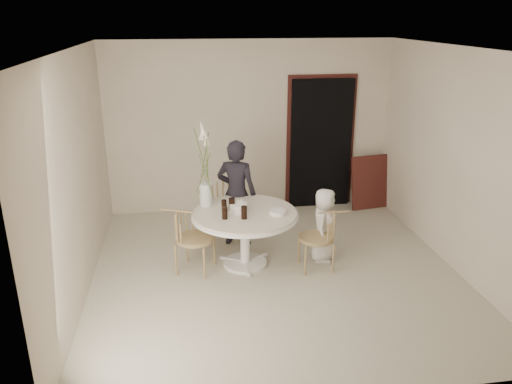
{
  "coord_description": "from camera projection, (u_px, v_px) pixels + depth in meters",
  "views": [
    {
      "loc": [
        -1.07,
        -5.46,
        3.07
      ],
      "look_at": [
        -0.2,
        0.3,
        0.97
      ],
      "focal_mm": 35.0,
      "sensor_mm": 36.0,
      "label": 1
    }
  ],
  "objects": [
    {
      "name": "room_shell",
      "position": [
        277.0,
        146.0,
        5.72
      ],
      "size": [
        4.5,
        4.5,
        4.5
      ],
      "color": "silver",
      "rests_on": "ground"
    },
    {
      "name": "plate_stack",
      "position": [
        278.0,
        212.0,
        6.12
      ],
      "size": [
        0.21,
        0.21,
        0.05
      ],
      "primitive_type": "cylinder",
      "rotation": [
        0.0,
        0.0,
        0.05
      ],
      "color": "white",
      "rests_on": "table"
    },
    {
      "name": "cola_tumbler_b",
      "position": [
        244.0,
        213.0,
        5.97
      ],
      "size": [
        0.09,
        0.09,
        0.16
      ],
      "primitive_type": "cylinder",
      "rotation": [
        0.0,
        0.0,
        -0.36
      ],
      "color": "black",
      "rests_on": "table"
    },
    {
      "name": "chair_left",
      "position": [
        186.0,
        232.0,
        6.15
      ],
      "size": [
        0.58,
        0.56,
        0.8
      ],
      "rotation": [
        0.0,
        0.0,
        1.18
      ],
      "color": "tan",
      "rests_on": "ground"
    },
    {
      "name": "door_trim",
      "position": [
        320.0,
        140.0,
        8.12
      ],
      "size": [
        1.12,
        0.03,
        2.22
      ],
      "primitive_type": "cube",
      "color": "#51201B",
      "rests_on": "ground"
    },
    {
      "name": "ground",
      "position": [
        275.0,
        272.0,
        6.26
      ],
      "size": [
        4.5,
        4.5,
        0.0
      ],
      "primitive_type": "plane",
      "color": "beige",
      "rests_on": "ground"
    },
    {
      "name": "chair_far",
      "position": [
        224.0,
        200.0,
        7.16
      ],
      "size": [
        0.46,
        0.49,
        0.81
      ],
      "rotation": [
        0.0,
        0.0,
        -0.01
      ],
      "color": "tan",
      "rests_on": "ground"
    },
    {
      "name": "girl",
      "position": [
        237.0,
        193.0,
        6.78
      ],
      "size": [
        0.64,
        0.54,
        1.5
      ],
      "primitive_type": "imported",
      "rotation": [
        0.0,
        0.0,
        2.74
      ],
      "color": "black",
      "rests_on": "ground"
    },
    {
      "name": "doorway",
      "position": [
        321.0,
        144.0,
        8.11
      ],
      "size": [
        1.0,
        0.1,
        2.1
      ],
      "primitive_type": "cube",
      "color": "black",
      "rests_on": "ground"
    },
    {
      "name": "chair_right",
      "position": [
        325.0,
        231.0,
        6.21
      ],
      "size": [
        0.47,
        0.44,
        0.77
      ],
      "rotation": [
        0.0,
        0.0,
        -1.58
      ],
      "color": "tan",
      "rests_on": "ground"
    },
    {
      "name": "birthday_cake",
      "position": [
        238.0,
        208.0,
        6.19
      ],
      "size": [
        0.22,
        0.22,
        0.16
      ],
      "rotation": [
        0.0,
        0.0,
        -0.02
      ],
      "color": "white",
      "rests_on": "table"
    },
    {
      "name": "cola_tumbler_a",
      "position": [
        225.0,
        213.0,
        5.97
      ],
      "size": [
        0.09,
        0.09,
        0.15
      ],
      "primitive_type": "cylinder",
      "rotation": [
        0.0,
        0.0,
        0.25
      ],
      "color": "black",
      "rests_on": "table"
    },
    {
      "name": "picture_frame",
      "position": [
        370.0,
        182.0,
        8.2
      ],
      "size": [
        0.68,
        0.29,
        0.87
      ],
      "primitive_type": "cube",
      "rotation": [
        -0.17,
        0.0,
        0.15
      ],
      "color": "#51201B",
      "rests_on": "ground"
    },
    {
      "name": "cola_tumbler_c",
      "position": [
        224.0,
        205.0,
        6.21
      ],
      "size": [
        0.07,
        0.07,
        0.14
      ],
      "primitive_type": "cylinder",
      "rotation": [
        0.0,
        0.0,
        -0.14
      ],
      "color": "black",
      "rests_on": "table"
    },
    {
      "name": "flower_vase",
      "position": [
        205.0,
        176.0,
        6.28
      ],
      "size": [
        0.16,
        0.16,
        1.12
      ],
      "rotation": [
        0.0,
        0.0,
        -0.42
      ],
      "color": "silver",
      "rests_on": "table"
    },
    {
      "name": "boy",
      "position": [
        324.0,
        225.0,
        6.41
      ],
      "size": [
        0.49,
        0.57,
        0.98
      ],
      "primitive_type": "imported",
      "rotation": [
        0.0,
        0.0,
        1.11
      ],
      "color": "silver",
      "rests_on": "ground"
    },
    {
      "name": "table",
      "position": [
        245.0,
        220.0,
        6.24
      ],
      "size": [
        1.33,
        1.33,
        0.73
      ],
      "color": "white",
      "rests_on": "ground"
    },
    {
      "name": "cola_tumbler_d",
      "position": [
        232.0,
        205.0,
        6.2
      ],
      "size": [
        0.09,
        0.09,
        0.17
      ],
      "primitive_type": "cylinder",
      "rotation": [
        0.0,
        0.0,
        0.13
      ],
      "color": "black",
      "rests_on": "table"
    }
  ]
}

